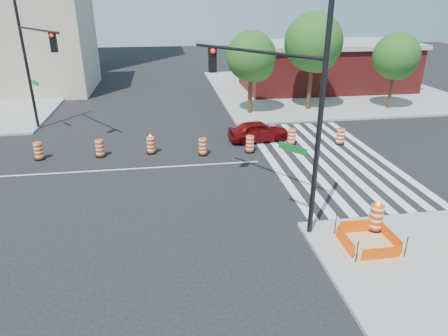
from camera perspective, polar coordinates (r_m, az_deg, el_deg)
The scene contains 21 objects.
ground at distance 22.21m, azimuth -12.96°, elevation -0.12°, with size 120.00×120.00×0.00m, color black.
sidewalk_ne at distance 42.49m, azimuth 14.01°, elevation 10.95°, with size 22.00×22.00×0.15m, color gray.
crosswalk_east at distance 23.89m, azimuth 14.16°, elevation 1.46°, with size 6.75×13.50×0.01m.
lane_centerline at distance 22.21m, azimuth -12.96°, elevation -0.11°, with size 14.00×0.12×0.01m, color silver.
excavation_pit at distance 15.79m, azimuth 19.82°, elevation -10.22°, with size 2.20×2.20×0.90m.
brick_storefront at distance 42.10m, azimuth 14.31°, elevation 13.93°, with size 16.50×8.50×4.60m.
beige_midrise at distance 44.78m, azimuth -27.93°, elevation 16.05°, with size 14.00×10.00×10.00m, color #C1AF94.
red_coupe at distance 25.84m, azimuth 4.96°, elevation 5.28°, with size 1.57×3.90×1.33m, color #5E080A.
signal_pole_se at distance 15.14m, azimuth 8.03°, elevation 10.03°, with size 3.92×5.22×8.45m.
signal_pole_nw at distance 28.71m, azimuth -25.55°, elevation 14.41°, with size 3.73×5.50×8.60m.
pit_drum at distance 16.64m, azimuth 20.88°, elevation -6.79°, with size 0.63×0.63×1.25m.
tree_north_c at distance 31.34m, azimuth 3.95°, elevation 15.25°, with size 3.77×3.75×6.38m.
tree_north_d at distance 33.09m, azimuth 12.68°, elevation 16.70°, with size 4.51×4.51×7.66m.
tree_north_e at distance 35.37m, azimuth 23.37°, elevation 14.13°, with size 3.61×3.61×6.13m.
median_drum_2 at distance 25.09m, azimuth -24.96°, elevation 2.14°, with size 0.60×0.60×1.02m.
median_drum_3 at distance 24.27m, azimuth -17.31°, elevation 2.63°, with size 0.60×0.60×1.02m.
median_drum_4 at distance 24.05m, azimuth -10.39°, elevation 3.17°, with size 0.60×0.60×1.18m.
median_drum_5 at distance 23.46m, azimuth -3.03°, elevation 2.99°, with size 0.60×0.60×1.02m.
median_drum_6 at distance 23.90m, azimuth 3.71°, elevation 3.35°, with size 0.60×0.60×1.02m.
median_drum_7 at distance 25.52m, azimuth 9.62°, elevation 4.37°, with size 0.60×0.60×1.02m.
median_drum_8 at distance 26.25m, azimuth 16.27°, elevation 4.29°, with size 0.60×0.60×1.02m.
Camera 1 is at (1.93, -20.41, 8.54)m, focal length 32.00 mm.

